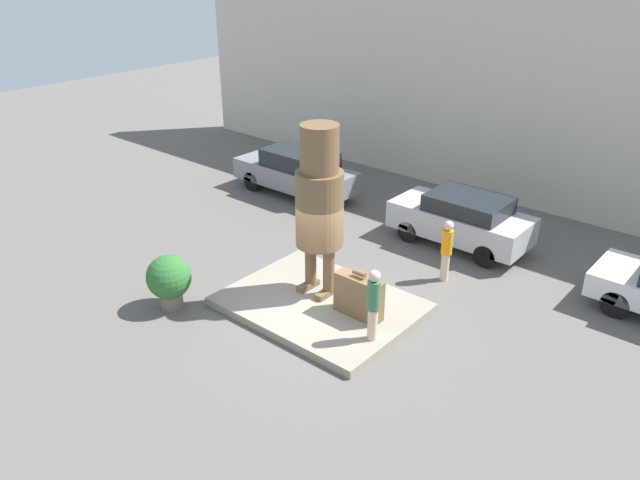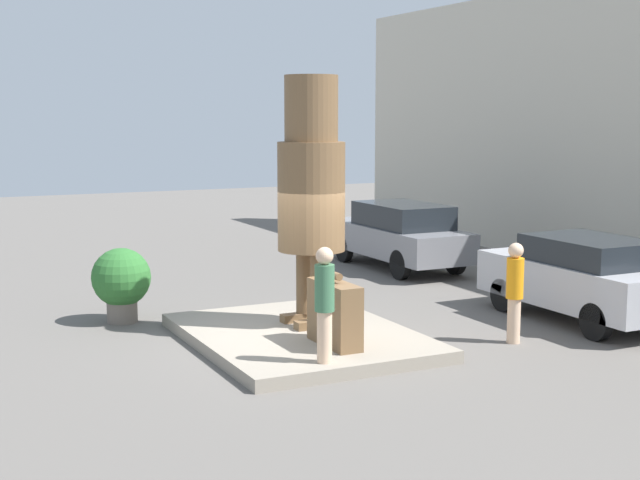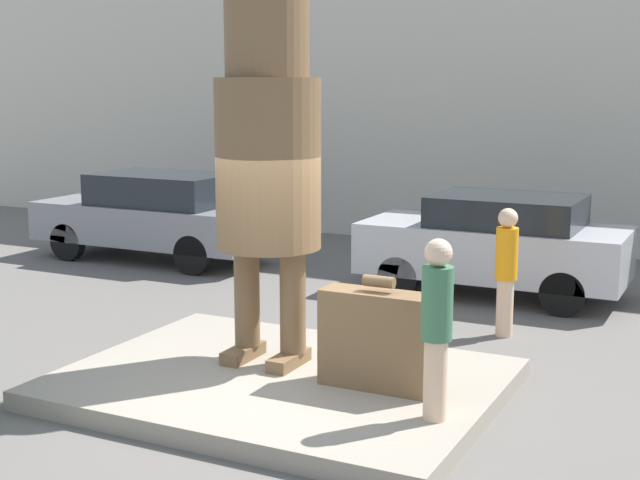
{
  "view_description": "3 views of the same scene",
  "coord_description": "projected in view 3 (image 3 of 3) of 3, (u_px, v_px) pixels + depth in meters",
  "views": [
    {
      "loc": [
        8.41,
        -9.92,
        8.1
      ],
      "look_at": [
        0.08,
        -0.11,
        1.91
      ],
      "focal_mm": 35.0,
      "sensor_mm": 36.0,
      "label": 1
    },
    {
      "loc": [
        13.18,
        -6.07,
        3.79
      ],
      "look_at": [
        0.31,
        0.22,
        1.76
      ],
      "focal_mm": 50.0,
      "sensor_mm": 36.0,
      "label": 2
    },
    {
      "loc": [
        4.43,
        -7.97,
        3.3
      ],
      "look_at": [
        0.34,
        0.27,
        1.65
      ],
      "focal_mm": 50.0,
      "sensor_mm": 36.0,
      "label": 3
    }
  ],
  "objects": [
    {
      "name": "tourist",
      "position": [
        437.0,
        322.0,
        8.09
      ],
      "size": [
        0.29,
        0.29,
        1.7
      ],
      "color": "beige",
      "rests_on": "pedestal"
    },
    {
      "name": "giant_suitcase",
      "position": [
        378.0,
        339.0,
        9.03
      ],
      "size": [
        1.19,
        0.4,
        1.17
      ],
      "color": "brown",
      "rests_on": "pedestal"
    },
    {
      "name": "parked_car_silver",
      "position": [
        496.0,
        242.0,
        13.74
      ],
      "size": [
        4.02,
        1.76,
        1.57
      ],
      "rotation": [
        0.0,
        0.0,
        3.14
      ],
      "color": "#B7B7BC",
      "rests_on": "ground_plane"
    },
    {
      "name": "ground_plane",
      "position": [
        281.0,
        393.0,
        9.55
      ],
      "size": [
        60.0,
        60.0,
        0.0
      ],
      "primitive_type": "plane",
      "color": "#605B56"
    },
    {
      "name": "building_backdrop",
      "position": [
        518.0,
        70.0,
        17.43
      ],
      "size": [
        28.0,
        0.6,
        7.03
      ],
      "color": "beige",
      "rests_on": "ground_plane"
    },
    {
      "name": "parked_car_grey",
      "position": [
        156.0,
        214.0,
        16.46
      ],
      "size": [
        4.51,
        1.71,
        1.63
      ],
      "rotation": [
        0.0,
        0.0,
        3.14
      ],
      "color": "gray",
      "rests_on": "ground_plane"
    },
    {
      "name": "worker_hivis",
      "position": [
        506.0,
        267.0,
        11.52
      ],
      "size": [
        0.29,
        0.29,
        1.69
      ],
      "color": "beige",
      "rests_on": "ground_plane"
    },
    {
      "name": "pedestal",
      "position": [
        281.0,
        384.0,
        9.53
      ],
      "size": [
        4.52,
        3.44,
        0.21
      ],
      "color": "gray",
      "rests_on": "ground_plane"
    },
    {
      "name": "statue_figure",
      "position": [
        268.0,
        139.0,
        9.56
      ],
      "size": [
        1.14,
        1.14,
        4.23
      ],
      "color": "brown",
      "rests_on": "pedestal"
    }
  ]
}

